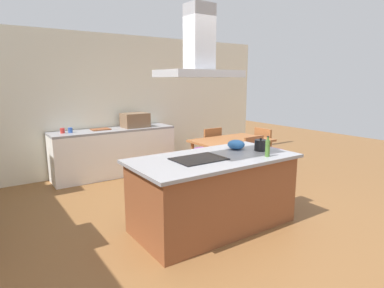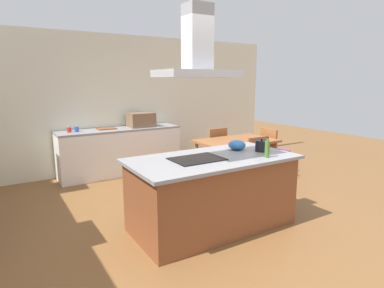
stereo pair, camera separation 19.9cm
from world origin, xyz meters
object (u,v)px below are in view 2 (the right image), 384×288
at_px(cooktop, 197,159).
at_px(countertop_microwave, 141,120).
at_px(olive_oil_bottle, 267,149).
at_px(range_hood, 197,54).
at_px(coffee_mug_red, 69,130).
at_px(coffee_mug_blue, 77,129).
at_px(tea_kettle, 261,146).
at_px(chair_facing_back_wall, 215,147).
at_px(cutting_board, 107,129).
at_px(chair_facing_island, 262,160).
at_px(chair_at_right_end, 272,147).
at_px(mixing_bowl, 237,145).
at_px(dining_table, 236,144).

height_order(cooktop, countertop_microwave, countertop_microwave).
bearing_deg(olive_oil_bottle, range_hood, 155.29).
xyz_separation_m(coffee_mug_red, coffee_mug_blue, (0.13, -0.02, 0.00)).
xyz_separation_m(tea_kettle, coffee_mug_blue, (-1.70, 2.97, -0.03)).
distance_m(coffee_mug_blue, chair_facing_back_wall, 2.65).
height_order(countertop_microwave, cutting_board, countertop_microwave).
relative_size(coffee_mug_blue, chair_facing_island, 0.10).
height_order(cutting_board, chair_facing_back_wall, cutting_board).
bearing_deg(countertop_microwave, chair_at_right_end, -35.28).
xyz_separation_m(cooktop, mixing_bowl, (0.75, 0.18, 0.06)).
xyz_separation_m(olive_oil_bottle, countertop_microwave, (-0.27, 3.24, 0.03)).
relative_size(coffee_mug_blue, range_hood, 0.10).
xyz_separation_m(countertop_microwave, chair_at_right_end, (2.13, -1.51, -0.53)).
height_order(coffee_mug_blue, chair_facing_island, coffee_mug_blue).
height_order(coffee_mug_red, dining_table, coffee_mug_red).
bearing_deg(mixing_bowl, olive_oil_bottle, -87.35).
height_order(coffee_mug_blue, chair_at_right_end, coffee_mug_blue).
relative_size(cutting_board, chair_facing_island, 0.38).
xyz_separation_m(cooktop, olive_oil_bottle, (0.78, -0.36, 0.10)).
relative_size(cooktop, coffee_mug_blue, 6.67).
bearing_deg(range_hood, tea_kettle, -4.17).
bearing_deg(coffee_mug_blue, tea_kettle, -60.17).
relative_size(countertop_microwave, cutting_board, 1.47).
bearing_deg(mixing_bowl, chair_facing_island, 28.29).
bearing_deg(mixing_bowl, chair_at_right_end, 32.20).
xyz_separation_m(cutting_board, chair_facing_back_wall, (1.91, -0.89, -0.40)).
distance_m(tea_kettle, range_hood, 1.48).
bearing_deg(cooktop, mixing_bowl, 13.59).
xyz_separation_m(mixing_bowl, chair_facing_back_wall, (0.97, 1.85, -0.46)).
bearing_deg(countertop_microwave, cutting_board, 175.84).
bearing_deg(cooktop, countertop_microwave, 80.09).
xyz_separation_m(tea_kettle, range_hood, (-0.96, 0.07, 1.13)).
bearing_deg(chair_facing_island, tea_kettle, -134.66).
bearing_deg(chair_facing_back_wall, cooktop, -130.25).
bearing_deg(chair_facing_island, chair_at_right_end, 36.01).
xyz_separation_m(coffee_mug_blue, range_hood, (0.74, -2.90, 1.16)).
xyz_separation_m(tea_kettle, chair_facing_back_wall, (0.77, 2.10, -0.47)).
bearing_deg(chair_facing_back_wall, tea_kettle, -109.98).
relative_size(dining_table, chair_facing_back_wall, 1.57).
height_order(olive_oil_bottle, chair_facing_island, olive_oil_bottle).
bearing_deg(range_hood, mixing_bowl, 13.59).
distance_m(tea_kettle, chair_facing_island, 1.18).
bearing_deg(chair_facing_back_wall, chair_at_right_end, -36.01).
height_order(coffee_mug_red, range_hood, range_hood).
height_order(cooktop, coffee_mug_blue, coffee_mug_blue).
relative_size(chair_facing_island, range_hood, 0.99).
xyz_separation_m(mixing_bowl, countertop_microwave, (-0.25, 2.70, 0.08)).
bearing_deg(coffee_mug_red, cooktop, -73.31).
relative_size(olive_oil_bottle, countertop_microwave, 0.51).
relative_size(mixing_bowl, coffee_mug_red, 2.59).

